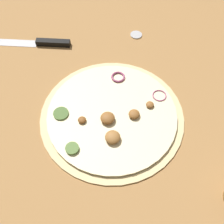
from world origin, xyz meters
TOP-DOWN VIEW (x-y plane):
  - ground_plane at (0.00, 0.00)m, footprint 3.00×3.00m
  - pizza at (-0.00, -0.00)m, footprint 0.37×0.37m
  - knife at (-0.01, 0.36)m, footprint 0.26×0.26m
  - loose_cap at (0.26, 0.19)m, footprint 0.04×0.04m

SIDE VIEW (x-z plane):
  - ground_plane at x=0.00m, z-range 0.00..0.00m
  - loose_cap at x=0.26m, z-range 0.00..0.01m
  - pizza at x=0.00m, z-range -0.01..0.02m
  - knife at x=-0.01m, z-range 0.00..0.02m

